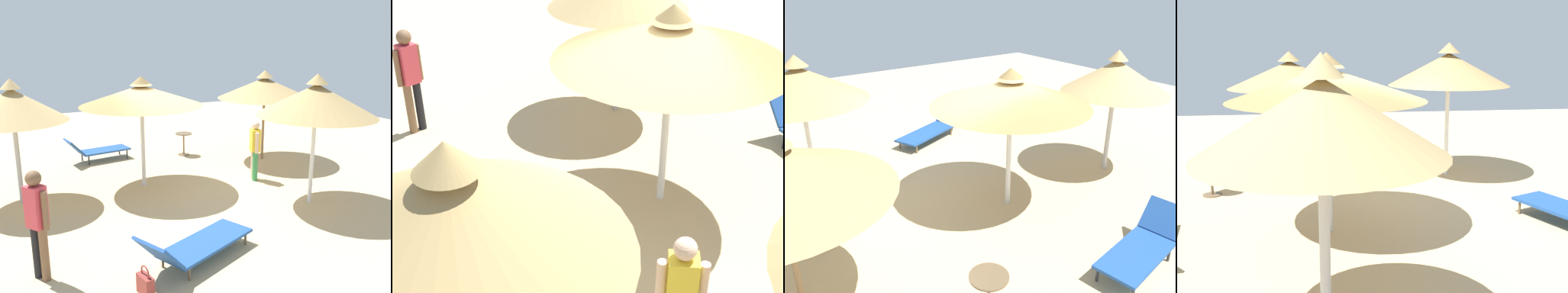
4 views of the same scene
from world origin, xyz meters
The scene contains 7 objects.
ground centered at (0.00, 0.00, -0.05)m, with size 24.00×24.00×0.10m, color tan.
parasol_umbrella_far_right centered at (-2.24, 1.97, 2.27)m, with size 2.52×2.52×2.82m.
parasol_umbrella_center centered at (-3.31, -1.35, 2.12)m, with size 2.71×2.71×2.63m.
parasol_umbrella_back centered at (3.46, -0.83, 2.17)m, with size 2.28×2.28×2.73m.
parasol_umbrella_edge centered at (0.67, -0.67, 2.23)m, with size 2.89×2.89×2.68m.
person_standing_far_left centered at (-2.00, 0.15, 0.85)m, with size 0.29×0.43×1.52m.
side_table_round centered at (-1.39, -2.78, 0.46)m, with size 0.51×0.51×0.69m.
Camera 4 is at (7.63, -0.94, 2.80)m, focal length 44.46 mm.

